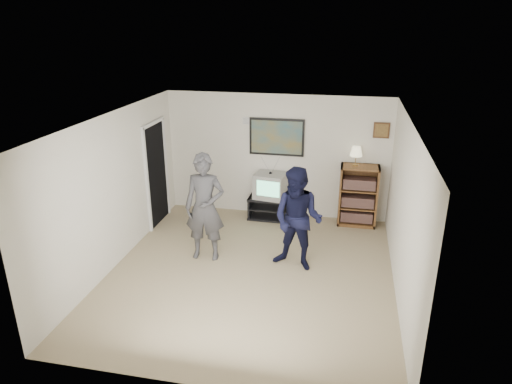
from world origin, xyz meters
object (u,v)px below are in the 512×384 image
(crt_television, at_px, (270,185))
(person_tall, at_px, (205,207))
(person_short, at_px, (298,219))
(bookshelf, at_px, (358,196))
(media_stand, at_px, (271,208))

(crt_television, bearing_deg, person_tall, -104.66)
(person_short, bearing_deg, person_tall, -166.61)
(person_tall, bearing_deg, bookshelf, 32.89)
(person_tall, xyz_separation_m, person_short, (1.55, -0.03, -0.07))
(media_stand, xyz_separation_m, crt_television, (-0.02, 0.00, 0.48))
(media_stand, distance_m, person_short, 2.12)
(person_tall, height_order, person_short, person_tall)
(bookshelf, distance_m, person_tall, 3.17)
(media_stand, relative_size, person_tall, 0.50)
(crt_television, distance_m, bookshelf, 1.75)
(media_stand, bearing_deg, person_tall, -112.67)
(bookshelf, bearing_deg, media_stand, -178.33)
(bookshelf, xyz_separation_m, person_tall, (-2.52, -1.90, 0.31))
(person_tall, bearing_deg, person_short, -5.09)
(crt_television, xyz_separation_m, bookshelf, (1.74, 0.05, -0.10))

